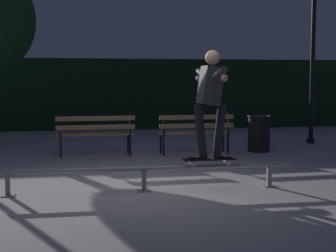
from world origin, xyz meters
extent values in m
plane|color=#ADAAA8|center=(0.00, 0.00, 0.00)|extent=(90.00, 90.00, 0.00)
cube|color=black|center=(0.00, 9.46, 1.13)|extent=(24.00, 1.20, 2.27)
cylinder|color=gray|center=(0.00, -0.15, 0.32)|extent=(4.39, 0.06, 0.06)
cube|color=gray|center=(-1.86, -0.15, 0.15)|extent=(0.06, 0.06, 0.29)
cube|color=gray|center=(-1.86, -0.15, 0.01)|extent=(0.18, 0.18, 0.01)
cube|color=gray|center=(0.00, -0.15, 0.15)|extent=(0.06, 0.06, 0.29)
cube|color=gray|center=(0.00, -0.15, 0.01)|extent=(0.18, 0.18, 0.01)
cube|color=gray|center=(1.86, -0.15, 0.15)|extent=(0.06, 0.06, 0.29)
cube|color=gray|center=(1.86, -0.15, 0.01)|extent=(0.18, 0.18, 0.01)
cube|color=black|center=(0.96, -0.15, 0.43)|extent=(0.79, 0.22, 0.02)
cube|color=black|center=(0.96, -0.15, 0.44)|extent=(0.77, 0.21, 0.00)
cube|color=#9E9EA3|center=(1.22, -0.15, 0.41)|extent=(0.06, 0.17, 0.02)
cube|color=#9E9EA3|center=(0.69, -0.16, 0.41)|extent=(0.06, 0.17, 0.02)
cylinder|color=beige|center=(1.23, -0.23, 0.38)|extent=(0.05, 0.03, 0.05)
cylinder|color=beige|center=(1.22, -0.07, 0.38)|extent=(0.05, 0.03, 0.05)
cylinder|color=beige|center=(0.70, -0.24, 0.38)|extent=(0.05, 0.03, 0.05)
cylinder|color=beige|center=(0.69, -0.08, 0.38)|extent=(0.05, 0.03, 0.05)
cube|color=black|center=(1.14, -0.15, 0.46)|extent=(0.26, 0.11, 0.03)
cube|color=black|center=(0.78, -0.16, 0.46)|extent=(0.26, 0.11, 0.03)
cylinder|color=black|center=(1.10, -0.15, 0.83)|extent=(0.21, 0.13, 0.79)
cylinder|color=black|center=(0.82, -0.16, 0.83)|extent=(0.21, 0.13, 0.79)
cube|color=#2D2D33|center=(0.96, -0.15, 1.49)|extent=(0.34, 0.37, 0.57)
cylinder|color=#2D2D33|center=(0.97, -0.53, 1.65)|extent=(0.10, 0.61, 0.21)
cylinder|color=#2D2D33|center=(0.95, 0.23, 1.65)|extent=(0.10, 0.61, 0.21)
sphere|color=tan|center=(0.98, -0.81, 1.60)|extent=(0.09, 0.09, 0.09)
sphere|color=tan|center=(0.94, 0.50, 1.60)|extent=(0.09, 0.09, 0.09)
sphere|color=tan|center=(0.99, -0.15, 1.89)|extent=(0.21, 0.21, 0.21)
cube|color=black|center=(0.09, 3.49, 0.22)|extent=(0.04, 0.04, 0.44)
cube|color=black|center=(0.10, 3.17, 0.22)|extent=(0.04, 0.04, 0.44)
cube|color=black|center=(0.10, 3.13, 0.66)|extent=(0.04, 0.04, 0.44)
cube|color=black|center=(-1.32, 3.43, 0.22)|extent=(0.04, 0.04, 0.44)
cube|color=black|center=(-1.31, 3.11, 0.22)|extent=(0.04, 0.04, 0.44)
cube|color=black|center=(-1.31, 3.07, 0.66)|extent=(0.04, 0.04, 0.44)
cube|color=#937551|center=(-0.62, 3.44, 0.46)|extent=(1.60, 0.16, 0.04)
cube|color=#937551|center=(-0.61, 3.30, 0.46)|extent=(1.60, 0.16, 0.04)
cube|color=#937551|center=(-0.60, 3.16, 0.46)|extent=(1.60, 0.16, 0.04)
cube|color=#937551|center=(-0.60, 3.09, 0.62)|extent=(1.60, 0.10, 0.09)
cube|color=#937551|center=(-0.60, 3.09, 0.80)|extent=(1.60, 0.10, 0.09)
cube|color=black|center=(2.19, 3.49, 0.22)|extent=(0.04, 0.04, 0.44)
cube|color=black|center=(2.20, 3.17, 0.22)|extent=(0.04, 0.04, 0.44)
cube|color=black|center=(2.21, 3.13, 0.66)|extent=(0.04, 0.04, 0.44)
cube|color=black|center=(0.78, 3.43, 0.22)|extent=(0.04, 0.04, 0.44)
cube|color=black|center=(0.80, 3.11, 0.22)|extent=(0.04, 0.04, 0.44)
cube|color=black|center=(0.80, 3.07, 0.66)|extent=(0.04, 0.04, 0.44)
cube|color=#937551|center=(1.49, 3.44, 0.46)|extent=(1.60, 0.16, 0.04)
cube|color=#937551|center=(1.49, 3.30, 0.46)|extent=(1.60, 0.16, 0.04)
cube|color=#937551|center=(1.50, 3.16, 0.46)|extent=(1.60, 0.16, 0.04)
cube|color=#937551|center=(1.50, 3.09, 0.62)|extent=(1.60, 0.10, 0.09)
cube|color=#937551|center=(1.50, 3.09, 0.80)|extent=(1.60, 0.10, 0.09)
cylinder|color=black|center=(4.77, 4.59, 1.80)|extent=(0.11, 0.11, 3.60)
cylinder|color=black|center=(4.77, 4.59, 0.06)|extent=(0.20, 0.20, 0.12)
cylinder|color=black|center=(2.97, 3.37, 0.39)|extent=(0.48, 0.48, 0.78)
torus|color=black|center=(2.97, 3.37, 0.78)|extent=(0.52, 0.52, 0.04)
camera|label=1|loc=(-0.81, -7.11, 1.56)|focal=53.42mm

